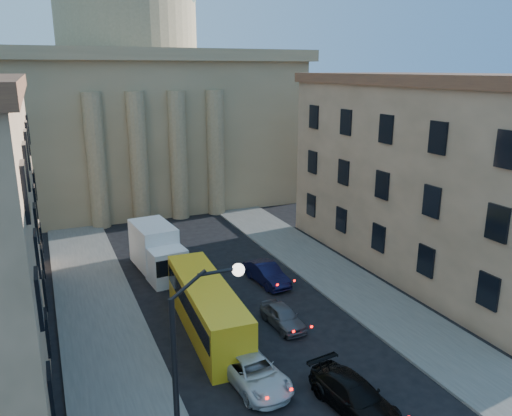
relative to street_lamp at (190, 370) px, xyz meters
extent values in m
cube|color=#585650|center=(-1.53, 10.00, -5.21)|extent=(5.00, 60.00, 0.15)
cube|color=#585650|center=(15.47, 10.00, -5.21)|extent=(5.00, 60.00, 0.15)
cube|color=#867453|center=(6.97, 48.00, 2.71)|extent=(34.00, 26.00, 16.00)
cube|color=#867453|center=(6.97, 48.00, 11.11)|extent=(35.50, 27.50, 1.20)
cylinder|color=#867453|center=(6.97, 48.00, 14.71)|extent=(16.00, 16.00, 8.00)
cube|color=#867453|center=(27.97, 46.00, 0.21)|extent=(13.00, 13.00, 11.00)
cone|color=brown|center=(27.97, 46.00, 7.71)|extent=(26.02, 26.02, 4.00)
cylinder|color=#867453|center=(0.97, 34.80, 1.21)|extent=(1.80, 1.80, 13.00)
cylinder|color=#867453|center=(4.97, 34.80, 1.21)|extent=(1.80, 1.80, 13.00)
cylinder|color=#867453|center=(8.97, 34.80, 1.21)|extent=(1.80, 1.80, 13.00)
cylinder|color=#867453|center=(12.97, 34.80, 1.21)|extent=(1.80, 1.80, 13.00)
cube|color=tan|center=(23.97, 14.00, 1.71)|extent=(11.00, 26.00, 14.00)
cube|color=brown|center=(23.97, 14.00, 9.01)|extent=(11.60, 26.60, 0.80)
cylinder|color=black|center=(-0.53, 0.00, -1.29)|extent=(0.20, 0.20, 8.00)
cylinder|color=black|center=(0.02, 0.00, 3.06)|extent=(1.30, 0.12, 0.96)
cylinder|color=black|center=(1.02, 0.00, 3.36)|extent=(1.30, 0.12, 0.12)
sphere|color=white|center=(1.77, 0.00, 3.31)|extent=(0.44, 0.44, 0.44)
imported|color=silver|center=(4.59, 5.35, -4.59)|extent=(2.80, 5.22, 1.39)
imported|color=black|center=(8.04, 1.74, -4.55)|extent=(2.68, 5.27, 1.47)
imported|color=#54545A|center=(8.51, 9.95, -4.64)|extent=(1.73, 3.88, 1.30)
imported|color=black|center=(10.25, 16.02, -4.55)|extent=(1.99, 4.63, 1.48)
cube|color=gold|center=(4.15, 11.23, -3.79)|extent=(2.93, 10.71, 2.99)
cube|color=black|center=(4.15, 11.23, -3.31)|extent=(2.96, 10.14, 1.06)
cylinder|color=black|center=(2.99, 7.42, -4.80)|extent=(0.34, 0.98, 0.96)
cylinder|color=black|center=(4.92, 7.33, -4.80)|extent=(0.34, 0.98, 0.96)
cylinder|color=black|center=(3.37, 15.13, -4.80)|extent=(0.34, 0.98, 0.96)
cylinder|color=black|center=(5.30, 15.03, -4.80)|extent=(0.34, 0.98, 0.96)
cube|color=white|center=(3.69, 19.13, -3.98)|extent=(2.75, 2.85, 2.62)
cube|color=black|center=(3.81, 17.88, -3.65)|extent=(2.40, 0.36, 1.20)
cube|color=white|center=(3.41, 22.06, -3.38)|extent=(3.04, 4.81, 3.38)
cylinder|color=black|center=(2.64, 18.59, -4.79)|extent=(0.40, 1.01, 0.98)
cylinder|color=black|center=(4.82, 18.80, -4.79)|extent=(0.40, 1.01, 0.98)
cylinder|color=black|center=(2.23, 22.93, -4.79)|extent=(0.40, 1.01, 0.98)
cylinder|color=black|center=(4.40, 23.14, -4.79)|extent=(0.40, 1.01, 0.98)
camera|label=1|loc=(-3.84, -14.34, 9.75)|focal=35.00mm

